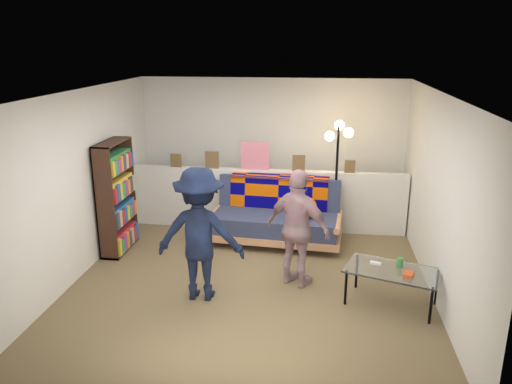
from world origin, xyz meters
The scene contains 10 objects.
ground centered at (0.00, 0.00, 0.00)m, with size 5.00×5.00×0.00m, color brown.
room_shell centered at (0.00, 0.47, 1.67)m, with size 4.60×5.05×2.45m.
half_wall_ledge centered at (0.00, 1.80, 0.50)m, with size 4.45×0.15×1.00m, color silver.
ledge_decor centered at (-0.23, 1.78, 1.18)m, with size 2.97×0.02×0.45m.
futon_sofa centered at (0.21, 1.27, 0.40)m, with size 2.07×1.11×0.86m.
bookshelf centered at (-2.08, 0.65, 0.76)m, with size 0.27×0.82×1.63m.
coffee_table centered at (1.72, -0.50, 0.42)m, with size 1.19×0.90×0.55m.
floor_lamp centered at (1.10, 1.58, 1.30)m, with size 0.42×0.33×1.84m.
person_left centered at (-0.54, -0.59, 0.81)m, with size 1.04×0.60×1.61m, color black.
person_right centered at (0.60, -0.12, 0.75)m, with size 0.88×0.37×1.51m, color pink.
Camera 1 is at (0.83, -5.91, 2.99)m, focal length 35.00 mm.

